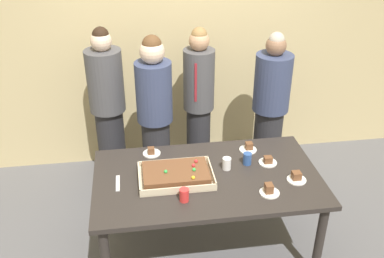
% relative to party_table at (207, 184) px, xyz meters
% --- Properties ---
extents(ground_plane, '(12.00, 12.00, 0.00)m').
position_rel_party_table_xyz_m(ground_plane, '(0.00, 0.00, -0.67)').
color(ground_plane, '#5B5B60').
extents(interior_back_panel, '(8.00, 0.12, 3.00)m').
position_rel_party_table_xyz_m(interior_back_panel, '(0.00, 1.60, 0.83)').
color(interior_back_panel, '#CCB784').
rests_on(interior_back_panel, ground_plane).
extents(party_table, '(1.78, 1.02, 0.75)m').
position_rel_party_table_xyz_m(party_table, '(0.00, 0.00, 0.00)').
color(party_table, '#2D2826').
rests_on(party_table, ground_plane).
extents(sheet_cake, '(0.58, 0.39, 0.11)m').
position_rel_party_table_xyz_m(sheet_cake, '(-0.25, -0.00, 0.12)').
color(sheet_cake, beige).
rests_on(sheet_cake, party_table).
extents(plated_slice_near_left, '(0.15, 0.15, 0.06)m').
position_rel_party_table_xyz_m(plated_slice_near_left, '(0.53, 0.11, 0.10)').
color(plated_slice_near_left, white).
rests_on(plated_slice_near_left, party_table).
extents(plated_slice_near_right, '(0.15, 0.15, 0.07)m').
position_rel_party_table_xyz_m(plated_slice_near_right, '(-0.41, 0.39, 0.10)').
color(plated_slice_near_right, white).
rests_on(plated_slice_near_right, party_table).
extents(plated_slice_far_left, '(0.15, 0.15, 0.07)m').
position_rel_party_table_xyz_m(plated_slice_far_left, '(0.68, -0.15, 0.10)').
color(plated_slice_far_left, white).
rests_on(plated_slice_far_left, party_table).
extents(plated_slice_far_right, '(0.15, 0.15, 0.07)m').
position_rel_party_table_xyz_m(plated_slice_far_right, '(0.42, 0.33, 0.10)').
color(plated_slice_far_right, white).
rests_on(plated_slice_far_right, party_table).
extents(plated_slice_center_front, '(0.15, 0.15, 0.08)m').
position_rel_party_table_xyz_m(plated_slice_center_front, '(0.42, -0.28, 0.11)').
color(plated_slice_center_front, white).
rests_on(plated_slice_center_front, party_table).
extents(drink_cup_nearest, '(0.07, 0.07, 0.10)m').
position_rel_party_table_xyz_m(drink_cup_nearest, '(0.17, 0.08, 0.13)').
color(drink_cup_nearest, white).
rests_on(drink_cup_nearest, party_table).
extents(drink_cup_middle, '(0.07, 0.07, 0.10)m').
position_rel_party_table_xyz_m(drink_cup_middle, '(-0.22, -0.28, 0.13)').
color(drink_cup_middle, red).
rests_on(drink_cup_middle, party_table).
extents(drink_cup_far_end, '(0.07, 0.07, 0.10)m').
position_rel_party_table_xyz_m(drink_cup_far_end, '(0.35, 0.13, 0.13)').
color(drink_cup_far_end, '#2D5199').
rests_on(drink_cup_far_end, party_table).
extents(cake_server_utensil, '(0.03, 0.20, 0.01)m').
position_rel_party_table_xyz_m(cake_server_utensil, '(-0.70, 0.00, 0.08)').
color(cake_server_utensil, silver).
rests_on(cake_server_utensil, party_table).
extents(person_serving_front, '(0.36, 0.36, 1.60)m').
position_rel_party_table_xyz_m(person_serving_front, '(0.80, 0.94, 0.15)').
color(person_serving_front, '#28282D').
rests_on(person_serving_front, ground_plane).
extents(person_green_shirt_behind, '(0.30, 0.30, 1.62)m').
position_rel_party_table_xyz_m(person_green_shirt_behind, '(0.11, 1.11, 0.18)').
color(person_green_shirt_behind, '#28282D').
rests_on(person_green_shirt_behind, ground_plane).
extents(person_striped_tie_right, '(0.33, 0.33, 1.66)m').
position_rel_party_table_xyz_m(person_striped_tie_right, '(-0.35, 0.81, 0.20)').
color(person_striped_tie_right, '#28282D').
rests_on(person_striped_tie_right, ground_plane).
extents(person_far_right_suit, '(0.34, 0.34, 1.66)m').
position_rel_party_table_xyz_m(person_far_right_suit, '(-0.79, 1.11, 0.19)').
color(person_far_right_suit, '#28282D').
rests_on(person_far_right_suit, ground_plane).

